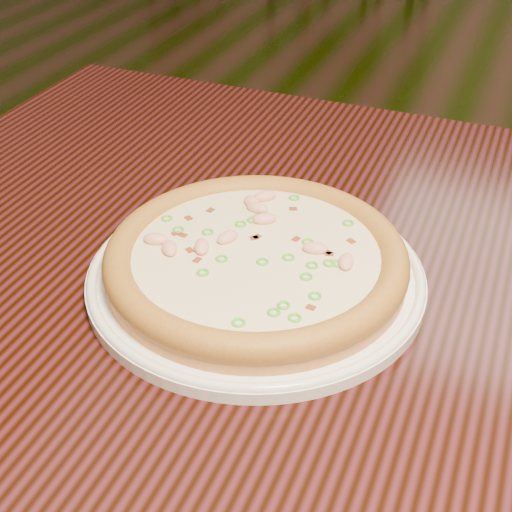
% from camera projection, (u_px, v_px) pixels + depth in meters
% --- Properties ---
extents(hero_table, '(1.20, 0.80, 0.75)m').
position_uv_depth(hero_table, '(380.00, 356.00, 0.74)').
color(hero_table, black).
rests_on(hero_table, ground).
extents(plate, '(0.32, 0.32, 0.02)m').
position_uv_depth(plate, '(256.00, 274.00, 0.68)').
color(plate, white).
rests_on(plate, hero_table).
extents(pizza, '(0.29, 0.29, 0.03)m').
position_uv_depth(pizza, '(256.00, 258.00, 0.67)').
color(pizza, tan).
rests_on(pizza, plate).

